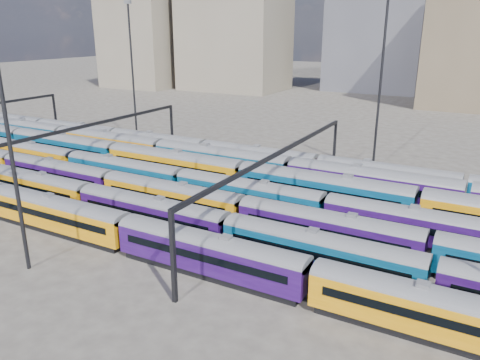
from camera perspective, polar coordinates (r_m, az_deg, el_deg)
The scene contains 13 objects.
ground at distance 58.99m, azimuth -4.20°, elevation -2.77°, with size 500.00×500.00×0.00m, color #3F3A35.
rake_0 at distance 46.79m, azimuth -13.69°, elevation -5.76°, with size 113.00×2.76×4.63m.
rake_1 at distance 50.83m, azimuth -10.72°, elevation -3.63°, with size 131.07×2.74×4.60m.
rake_2 at distance 61.11m, azimuth -15.52°, elevation -0.23°, with size 113.24×2.76×4.64m.
rake_3 at distance 66.00m, azimuth -13.92°, elevation 1.27°, with size 133.52×2.79×4.69m.
rake_4 at distance 60.90m, azimuth 0.29°, elevation 0.77°, with size 130.79×3.19×5.38m.
rake_5 at distance 63.34m, azimuth 6.09°, elevation 1.34°, with size 130.25×3.18×5.36m.
rake_6 at distance 75.41m, azimuth -4.37°, elevation 3.82°, with size 114.02×2.78×4.67m.
gantry_1 at distance 69.66m, azimuth -18.35°, elevation 5.43°, with size 0.35×40.35×8.03m.
gantry_2 at distance 52.30m, azimuth 4.88°, elevation 2.31°, with size 0.35×40.35×8.03m.
mast_1 at distance 91.21m, azimuth -13.01°, elevation 13.24°, with size 1.40×0.50×25.60m.
mast_2 at distance 43.29m, azimuth -26.69°, elevation 6.91°, with size 1.40×0.50×25.60m.
mast_3 at distance 72.07m, azimuth 16.80°, elevation 11.77°, with size 1.40×0.50×25.60m.
Camera 1 is at (30.29, -46.09, 20.91)m, focal length 35.00 mm.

